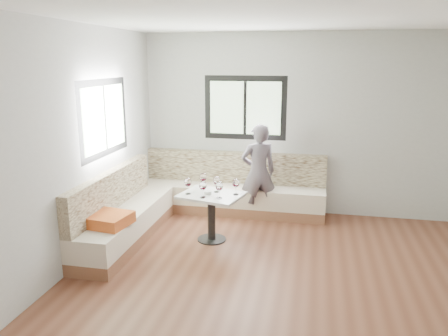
% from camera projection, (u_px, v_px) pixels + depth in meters
% --- Properties ---
extents(room, '(5.01, 5.01, 2.81)m').
position_uv_depth(room, '(286.00, 158.00, 4.44)').
color(room, brown).
rests_on(room, ground).
extents(banquette, '(2.90, 2.80, 0.95)m').
position_uv_depth(banquette, '(188.00, 202.00, 6.46)').
color(banquette, brown).
rests_on(banquette, ground).
extents(table, '(0.92, 0.79, 0.65)m').
position_uv_depth(table, '(212.00, 206.00, 5.82)').
color(table, black).
rests_on(table, ground).
extents(person, '(0.63, 0.53, 1.47)m').
position_uv_depth(person, '(258.00, 172.00, 6.59)').
color(person, '#625963').
rests_on(person, ground).
extents(olive_ramekin, '(0.10, 0.10, 0.04)m').
position_uv_depth(olive_ramekin, '(208.00, 193.00, 5.78)').
color(olive_ramekin, white).
rests_on(olive_ramekin, table).
extents(wine_glass_a, '(0.10, 0.10, 0.22)m').
position_uv_depth(wine_glass_a, '(188.00, 183.00, 5.75)').
color(wine_glass_a, white).
rests_on(wine_glass_a, table).
extents(wine_glass_b, '(0.10, 0.10, 0.22)m').
position_uv_depth(wine_glass_b, '(203.00, 186.00, 5.60)').
color(wine_glass_b, white).
rests_on(wine_glass_b, table).
extents(wine_glass_c, '(0.10, 0.10, 0.22)m').
position_uv_depth(wine_glass_c, '(219.00, 187.00, 5.58)').
color(wine_glass_c, white).
rests_on(wine_glass_c, table).
extents(wine_glass_d, '(0.10, 0.10, 0.22)m').
position_uv_depth(wine_glass_d, '(217.00, 181.00, 5.84)').
color(wine_glass_d, white).
rests_on(wine_glass_d, table).
extents(wine_glass_e, '(0.10, 0.10, 0.22)m').
position_uv_depth(wine_glass_e, '(236.00, 183.00, 5.72)').
color(wine_glass_e, white).
rests_on(wine_glass_e, table).
extents(wine_glass_f, '(0.10, 0.10, 0.22)m').
position_uv_depth(wine_glass_f, '(203.00, 178.00, 6.01)').
color(wine_glass_f, white).
rests_on(wine_glass_f, table).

